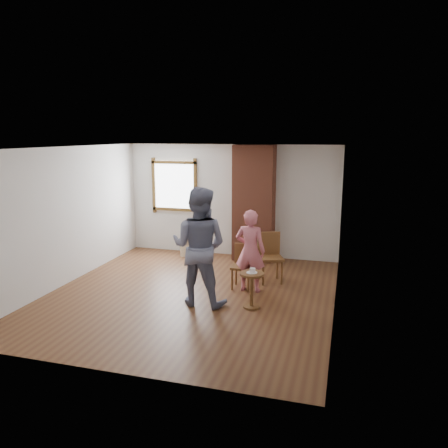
# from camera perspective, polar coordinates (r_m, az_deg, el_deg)

# --- Properties ---
(ground) EXTENTS (5.50, 5.50, 0.00)m
(ground) POSITION_cam_1_polar(r_m,az_deg,el_deg) (7.98, -4.29, -9.09)
(ground) COLOR brown
(ground) RESTS_ON ground
(room_shell) EXTENTS (5.04, 5.52, 2.62)m
(room_shell) POSITION_cam_1_polar(r_m,az_deg,el_deg) (8.12, -3.38, 4.46)
(room_shell) COLOR silver
(room_shell) RESTS_ON ground
(brick_chimney) EXTENTS (0.90, 0.50, 2.60)m
(brick_chimney) POSITION_cam_1_polar(r_m,az_deg,el_deg) (9.82, 3.93, 2.71)
(brick_chimney) COLOR brown
(brick_chimney) RESTS_ON ground
(stoneware_crock) EXTENTS (0.40, 0.40, 0.44)m
(stoneware_crock) POSITION_cam_1_polar(r_m,az_deg,el_deg) (10.36, -4.82, -2.94)
(stoneware_crock) COLOR #C1AD8B
(stoneware_crock) RESTS_ON ground
(dark_pot) EXTENTS (0.15, 0.15, 0.15)m
(dark_pot) POSITION_cam_1_polar(r_m,az_deg,el_deg) (10.34, -3.56, -3.78)
(dark_pot) COLOR black
(dark_pot) RESTS_ON ground
(dining_chair_left) EXTENTS (0.38, 0.38, 0.81)m
(dining_chair_left) POSITION_cam_1_polar(r_m,az_deg,el_deg) (8.18, 2.51, -5.17)
(dining_chair_left) COLOR brown
(dining_chair_left) RESTS_ON ground
(dining_chair_right) EXTENTS (0.58, 0.58, 0.95)m
(dining_chair_right) POSITION_cam_1_polar(r_m,az_deg,el_deg) (8.54, 6.01, -3.94)
(dining_chair_right) COLOR brown
(dining_chair_right) RESTS_ON ground
(side_table) EXTENTS (0.40, 0.40, 0.60)m
(side_table) POSITION_cam_1_polar(r_m,az_deg,el_deg) (7.25, 3.64, -7.85)
(side_table) COLOR brown
(side_table) RESTS_ON ground
(cake_plate) EXTENTS (0.18, 0.18, 0.01)m
(cake_plate) POSITION_cam_1_polar(r_m,az_deg,el_deg) (7.19, 3.66, -6.34)
(cake_plate) COLOR white
(cake_plate) RESTS_ON side_table
(cake_slice) EXTENTS (0.08, 0.07, 0.06)m
(cake_slice) POSITION_cam_1_polar(r_m,az_deg,el_deg) (7.18, 3.74, -6.08)
(cake_slice) COLOR white
(cake_slice) RESTS_ON cake_plate
(man) EXTENTS (1.00, 0.80, 1.99)m
(man) POSITION_cam_1_polar(r_m,az_deg,el_deg) (7.26, -3.26, -2.95)
(man) COLOR #161A3D
(man) RESTS_ON ground
(person_pink) EXTENTS (0.57, 0.39, 1.51)m
(person_pink) POSITION_cam_1_polar(r_m,az_deg,el_deg) (7.90, 3.45, -3.52)
(person_pink) COLOR #CC6672
(person_pink) RESTS_ON ground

